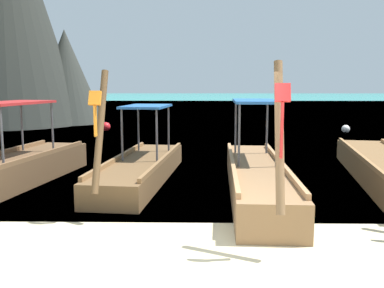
{
  "coord_description": "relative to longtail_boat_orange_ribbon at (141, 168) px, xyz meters",
  "views": [
    {
      "loc": [
        0.17,
        -4.97,
        2.31
      ],
      "look_at": [
        0.0,
        3.86,
        1.07
      ],
      "focal_mm": 39.12,
      "sensor_mm": 36.0,
      "label": 1
    }
  ],
  "objects": [
    {
      "name": "ground",
      "position": [
        1.26,
        -5.01,
        -0.33
      ],
      "size": [
        120.0,
        120.0,
        0.0
      ],
      "primitive_type": "plane",
      "color": "beige"
    },
    {
      "name": "sea_water",
      "position": [
        1.26,
        56.85,
        -0.32
      ],
      "size": [
        120.0,
        120.0,
        0.0
      ],
      "primitive_type": "plane",
      "color": "teal",
      "rests_on": "ground"
    },
    {
      "name": "longtail_boat_orange_ribbon",
      "position": [
        0.0,
        0.0,
        0.0
      ],
      "size": [
        1.74,
        6.0,
        2.59
      ],
      "color": "brown",
      "rests_on": "ground"
    },
    {
      "name": "longtail_boat_red_ribbon",
      "position": [
        2.65,
        -1.18,
        0.05
      ],
      "size": [
        1.37,
        6.55,
        2.66
      ],
      "color": "olive",
      "rests_on": "ground"
    },
    {
      "name": "karst_rock",
      "position": [
        -9.67,
        15.13,
        6.64
      ],
      "size": [
        9.69,
        8.54,
        14.7
      ],
      "color": "#2D302B",
      "rests_on": "ground"
    },
    {
      "name": "mooring_buoy_near",
      "position": [
        8.55,
        10.47,
        -0.12
      ],
      "size": [
        0.4,
        0.4,
        0.4
      ],
      "color": "white",
      "rests_on": "sea_water"
    },
    {
      "name": "mooring_buoy_far",
      "position": [
        -3.38,
        11.17,
        -0.1
      ],
      "size": [
        0.45,
        0.45,
        0.45
      ],
      "color": "red",
      "rests_on": "sea_water"
    }
  ]
}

